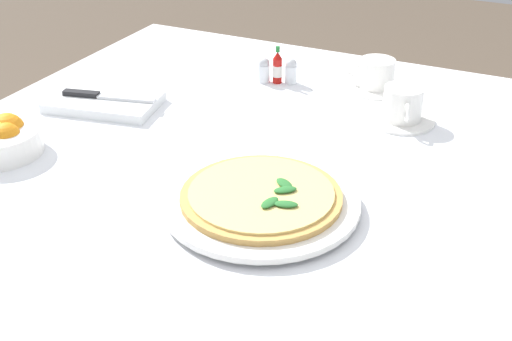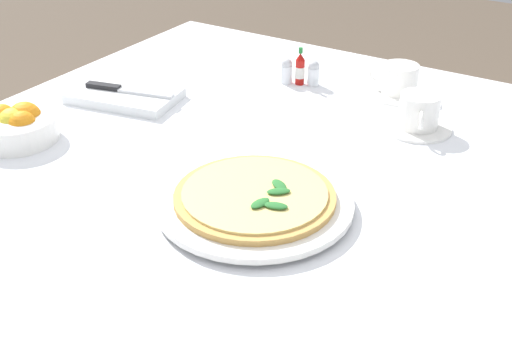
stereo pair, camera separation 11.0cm
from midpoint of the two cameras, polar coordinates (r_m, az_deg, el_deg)
dining_table at (r=1.25m, az=2.62°, el=-3.94°), size 1.16×1.16×0.73m
pizza_plate at (r=1.03m, az=2.95°, el=-2.88°), size 0.30×0.30×0.02m
pizza at (r=1.02m, az=3.00°, el=-2.23°), size 0.25×0.25×0.02m
coffee_cup_near_right at (r=1.32m, az=15.97°, el=4.58°), size 0.13×0.13×0.07m
coffee_cup_right_edge at (r=1.47m, az=14.16°, el=7.29°), size 0.13×0.13×0.07m
napkin_folded at (r=1.42m, az=-8.89°, el=6.22°), size 0.24×0.17×0.02m
dinner_knife at (r=1.41m, az=-8.83°, el=6.73°), size 0.19×0.06×0.01m
citrus_bowl at (r=1.29m, az=-17.32°, el=3.61°), size 0.15×0.15×0.07m
hot_sauce_bottle at (r=1.48m, az=5.90°, el=8.47°), size 0.02×0.02×0.08m
salt_shaker at (r=1.48m, az=7.03°, el=8.04°), size 0.03×0.03×0.06m
pepper_shaker at (r=1.49m, az=4.73°, el=8.25°), size 0.03×0.03×0.06m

